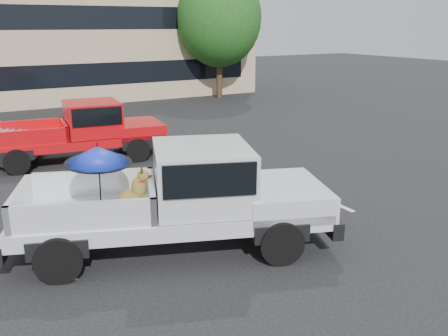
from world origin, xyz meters
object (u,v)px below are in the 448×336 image
at_px(tree_right, 219,18).
at_px(silver_pickup, 190,192).
at_px(red_pickup, 88,128).
at_px(tree_back, 115,15).

relative_size(tree_right, silver_pickup, 1.13).
bearing_deg(silver_pickup, red_pickup, 109.32).
bearing_deg(tree_right, red_pickup, -136.36).
relative_size(tree_back, red_pickup, 1.32).
xyz_separation_m(tree_right, red_pickup, (-9.73, -9.27, -3.27)).
bearing_deg(tree_right, silver_pickup, -121.09).
distance_m(tree_right, silver_pickup, 19.29).
xyz_separation_m(tree_right, silver_pickup, (-9.83, -16.30, -3.16)).
height_order(tree_back, red_pickup, tree_back).
height_order(tree_right, red_pickup, tree_right).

